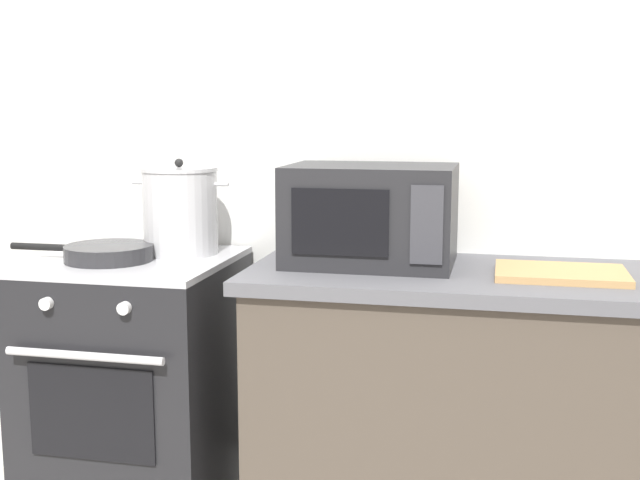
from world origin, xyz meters
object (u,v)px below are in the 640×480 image
microwave (371,215)px  cutting_board (561,273)px  frying_pan (107,253)px  stove (138,397)px  stock_pot (180,211)px

microwave → cutting_board: 0.58m
frying_pan → cutting_board: size_ratio=1.31×
stove → stock_pot: 0.62m
frying_pan → microwave: size_ratio=0.94×
stove → stock_pot: size_ratio=2.79×
stock_pot → microwave: (0.63, -0.04, 0.01)m
frying_pan → cutting_board: 1.36m
frying_pan → stock_pot: bearing=44.5°
stove → stock_pot: (0.12, 0.12, 0.60)m
stock_pot → cutting_board: 1.20m
stove → cutting_board: 1.38m
stock_pot → cutting_board: (1.18, -0.11, -0.13)m
stove → cutting_board: cutting_board is taller
frying_pan → microwave: 0.83m
stock_pot → cutting_board: stock_pot is taller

